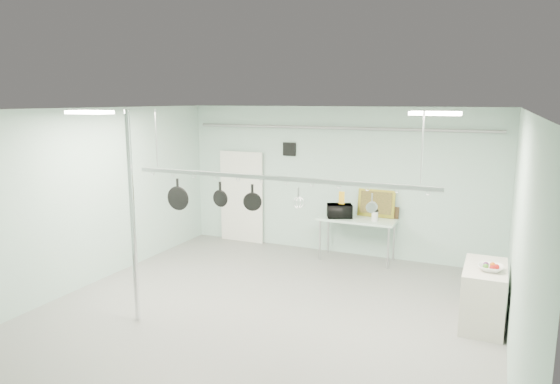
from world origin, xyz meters
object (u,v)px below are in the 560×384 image
at_px(fruit_bowl, 491,268).
at_px(skillet_right, 252,197).
at_px(coffee_canister, 375,216).
at_px(skillet_mid, 220,194).
at_px(prep_table, 357,222).
at_px(chrome_pole, 133,219).
at_px(pot_rack, 274,176).
at_px(side_cabinet, 484,295).
at_px(skillet_left, 178,195).
at_px(microwave, 340,211).

bearing_deg(fruit_bowl, skillet_right, -164.51).
relative_size(coffee_canister, skillet_mid, 0.53).
bearing_deg(skillet_right, fruit_bowl, -2.00).
bearing_deg(prep_table, coffee_canister, -10.88).
height_order(chrome_pole, skillet_right, chrome_pole).
xyz_separation_m(pot_rack, skillet_right, (-0.36, 0.00, -0.34)).
bearing_deg(chrome_pole, prep_table, 61.29).
distance_m(side_cabinet, pot_rack, 3.62).
bearing_deg(chrome_pole, fruit_bowl, 20.48).
xyz_separation_m(prep_table, fruit_bowl, (2.62, -2.36, 0.11)).
xyz_separation_m(prep_table, skillet_left, (-2.12, -3.30, 0.99)).
xyz_separation_m(prep_table, microwave, (-0.36, -0.08, 0.21)).
relative_size(microwave, skillet_right, 1.32).
relative_size(skillet_left, skillet_mid, 1.42).
relative_size(microwave, coffee_canister, 2.60).
bearing_deg(skillet_right, pot_rack, -17.49).
xyz_separation_m(prep_table, side_cabinet, (2.55, -2.20, -0.38)).
height_order(coffee_canister, skillet_mid, skillet_mid).
height_order(skillet_mid, skillet_right, same).
relative_size(skillet_mid, skillet_right, 0.97).
height_order(skillet_left, skillet_mid, same).
relative_size(side_cabinet, skillet_mid, 3.21).
xyz_separation_m(fruit_bowl, skillet_right, (-3.38, -0.94, 0.95)).
xyz_separation_m(side_cabinet, fruit_bowl, (0.07, -0.16, 0.49)).
distance_m(chrome_pole, side_cabinet, 5.37).
xyz_separation_m(fruit_bowl, skillet_mid, (-3.94, -0.94, 0.96)).
height_order(chrome_pole, pot_rack, chrome_pole).
bearing_deg(pot_rack, coffee_canister, 76.40).
distance_m(coffee_canister, skillet_right, 3.54).
relative_size(chrome_pole, microwave, 6.28).
relative_size(prep_table, microwave, 3.14).
relative_size(microwave, fruit_bowl, 1.46).
bearing_deg(microwave, pot_rack, 65.27).
relative_size(side_cabinet, microwave, 2.35).
bearing_deg(fruit_bowl, skillet_left, -168.82).
height_order(prep_table, fruit_bowl, fruit_bowl).
relative_size(coffee_canister, fruit_bowl, 0.56).
relative_size(prep_table, skillet_mid, 4.28).
bearing_deg(chrome_pole, microwave, 64.85).
relative_size(side_cabinet, fruit_bowl, 3.44).
height_order(chrome_pole, fruit_bowl, chrome_pole).
bearing_deg(chrome_pole, skillet_left, 78.63).
relative_size(side_cabinet, skillet_right, 3.10).
height_order(pot_rack, coffee_canister, pot_rack).
bearing_deg(coffee_canister, side_cabinet, -44.43).
xyz_separation_m(skillet_left, skillet_mid, (0.80, 0.00, 0.08)).
bearing_deg(side_cabinet, fruit_bowl, -68.15).
height_order(coffee_canister, skillet_right, skillet_right).
xyz_separation_m(side_cabinet, coffee_canister, (-2.17, 2.13, 0.55)).
height_order(prep_table, skillet_mid, skillet_mid).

